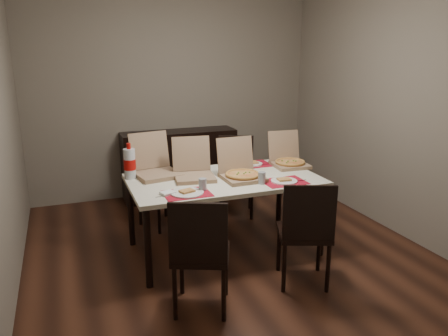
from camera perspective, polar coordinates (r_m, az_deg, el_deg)
The scene contains 20 objects.
ground at distance 4.44m, azimuth 0.45°, elevation -10.87°, with size 3.80×4.00×0.02m, color #452315.
room_walls at distance 4.39m, azimuth -1.59°, elevation 12.52°, with size 3.84×4.02×2.62m.
sideboard at distance 5.87m, azimuth -5.81°, elevation 0.50°, with size 1.50×0.40×0.90m, color black.
dining_table at distance 4.21m, azimuth 0.00°, elevation -2.19°, with size 1.80×1.00×0.75m.
chair_near_left at distance 3.28m, azimuth -3.15°, elevation -10.75°, with size 0.55×0.55×0.93m.
chair_near_right at distance 3.69m, azimuth 10.59°, elevation -7.90°, with size 0.54×0.54×0.93m.
chair_far_left at distance 4.98m, azimuth -8.69°, elevation -1.61°, with size 0.56×0.56×0.93m.
chair_far_right at distance 5.27m, azimuth 1.57°, elevation -0.48°, with size 0.54×0.54×0.93m.
setting_near_left at distance 3.77m, azimuth -4.63°, elevation -3.00°, with size 0.47×0.30×0.11m.
setting_near_right at distance 4.08m, azimuth 7.07°, elevation -1.58°, with size 0.48×0.30×0.11m.
setting_far_left at distance 4.37m, azimuth -6.40°, elevation -0.39°, with size 0.47×0.30×0.11m.
setting_far_right at distance 4.63m, azimuth 3.08°, elevation 0.60°, with size 0.47×0.30×0.11m.
napkin_loose at distance 4.25m, azimuth 1.69°, elevation -0.95°, with size 0.12×0.11×0.02m, color white.
pizza_box_center at distance 4.16m, azimuth 2.28°, elevation -0.63°, with size 0.38×0.42×0.37m.
pizza_box_right at distance 4.66m, azimuth 8.45°, elevation 0.96°, with size 0.37×0.41×0.35m.
pizza_box_left at distance 4.31m, azimuth -8.91°, elevation -0.14°, with size 0.47×0.50×0.40m.
pizza_box_extra at distance 4.19m, azimuth -3.98°, elevation -0.47°, with size 0.42×0.46×0.37m.
faina_plate at distance 4.19m, azimuth -4.50°, elevation -1.15°, with size 0.27×0.27×0.03m.
dip_bowl at distance 4.35m, azimuth 0.81°, elevation -0.50°, with size 0.11×0.11×0.03m, color white.
soda_bottle at distance 4.23m, azimuth -12.22°, elevation 0.56°, with size 0.12×0.12×0.34m.
Camera 1 is at (-1.43, -3.71, 1.96)m, focal length 35.00 mm.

